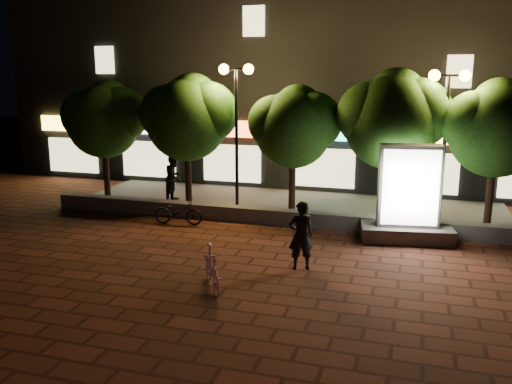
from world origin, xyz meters
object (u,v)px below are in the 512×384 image
at_px(tree_right, 393,116).
at_px(pedestrian, 174,177).
at_px(ad_kiosk, 408,202).
at_px(scooter_pink, 212,268).
at_px(scooter_parked, 178,212).
at_px(street_lamp_right, 447,108).
at_px(tree_left, 189,115).
at_px(tree_far_right, 498,125).
at_px(street_lamp_left, 236,100).
at_px(rider, 301,235).
at_px(tree_far_left, 105,117).
at_px(tree_mid, 295,124).

distance_m(tree_right, pedestrian, 8.53).
bearing_deg(ad_kiosk, scooter_pink, -129.29).
relative_size(scooter_parked, pedestrian, 0.89).
bearing_deg(tree_right, street_lamp_right, -9.10).
height_order(tree_left, pedestrian, tree_left).
distance_m(street_lamp_right, scooter_pink, 9.37).
height_order(ad_kiosk, pedestrian, ad_kiosk).
bearing_deg(tree_left, tree_right, 0.00).
relative_size(tree_right, tree_far_right, 1.06).
distance_m(tree_right, street_lamp_right, 1.70).
bearing_deg(street_lamp_left, rider, -55.85).
distance_m(ad_kiosk, scooter_parked, 7.39).
bearing_deg(tree_left, street_lamp_left, -7.70).
bearing_deg(pedestrian, ad_kiosk, -103.01).
relative_size(tree_far_right, scooter_parked, 2.89).
bearing_deg(tree_far_right, tree_far_left, -180.00).
distance_m(tree_far_right, scooter_parked, 10.60).
height_order(tree_far_left, street_lamp_left, street_lamp_left).
relative_size(tree_far_right, scooter_pink, 2.81).
bearing_deg(tree_far_left, tree_far_right, 0.00).
relative_size(tree_far_left, tree_mid, 1.03).
height_order(tree_right, rider, tree_right).
bearing_deg(pedestrian, scooter_pink, -147.24).
bearing_deg(tree_right, scooter_parked, -159.77).
xyz_separation_m(tree_far_left, tree_right, (10.80, 0.00, 0.27)).
height_order(tree_far_right, rider, tree_far_right).
xyz_separation_m(tree_far_right, street_lamp_left, (-8.55, -0.26, 0.66)).
xyz_separation_m(tree_far_left, tree_far_right, (14.00, 0.00, 0.08)).
bearing_deg(tree_right, ad_kiosk, -71.91).
distance_m(tree_right, scooter_parked, 7.78).
relative_size(street_lamp_left, rider, 2.87).
distance_m(tree_left, tree_right, 7.30).
xyz_separation_m(street_lamp_left, rider, (3.46, -5.11, -3.12)).
bearing_deg(street_lamp_right, tree_far_right, 9.61).
bearing_deg(ad_kiosk, tree_far_left, 170.01).
bearing_deg(scooter_pink, tree_mid, 56.18).
relative_size(tree_right, rider, 2.80).
relative_size(tree_right, street_lamp_right, 1.02).
bearing_deg(street_lamp_right, pedestrian, 176.49).
bearing_deg(rider, scooter_parked, -55.67).
relative_size(tree_far_left, ad_kiosk, 1.59).
relative_size(street_lamp_right, scooter_parked, 3.02).
height_order(tree_left, street_lamp_right, street_lamp_right).
relative_size(tree_far_right, pedestrian, 2.58).
bearing_deg(pedestrian, tree_far_left, 99.17).
height_order(tree_far_left, scooter_pink, tree_far_left).
distance_m(street_lamp_left, ad_kiosk, 6.89).
bearing_deg(rider, scooter_pink, 23.00).
height_order(tree_far_left, tree_mid, tree_far_left).
bearing_deg(tree_left, tree_far_left, -180.00).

